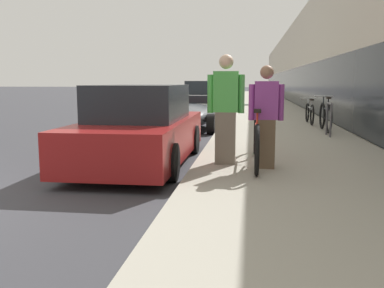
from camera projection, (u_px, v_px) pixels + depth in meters
The scene contains 11 objects.
sidewalk_slab at pixel (265, 106), 25.00m from camera, with size 3.63×70.00×0.15m.
storefront_facade at pixel (357, 65), 31.54m from camera, with size 10.01×70.00×5.45m.
tandem_bicycle at pixel (256, 140), 7.14m from camera, with size 0.52×2.61×0.96m.
person_rider at pixel (266, 117), 6.74m from camera, with size 0.55×0.22×1.62m.
person_bystander at pixel (226, 110), 7.09m from camera, with size 0.62×0.24×1.81m.
bike_rack_hoop at pixel (329, 116), 10.78m from camera, with size 0.05×0.60×0.84m.
cruiser_bike_nearest at pixel (325, 117), 11.86m from camera, with size 0.52×1.82×0.97m.
cruiser_bike_middle at pixel (310, 113), 13.93m from camera, with size 0.52×1.80×0.83m.
parked_sedan_curbside at pixel (140, 129), 7.87m from camera, with size 1.82×4.37×1.46m.
vintage_roadster_curbside at pixel (190, 115), 13.61m from camera, with size 1.80×4.06×1.06m.
parked_sedan_far at pixel (206, 100), 18.96m from camera, with size 1.90×4.61×1.54m.
Camera 1 is at (4.57, -4.40, 1.53)m, focal length 40.00 mm.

